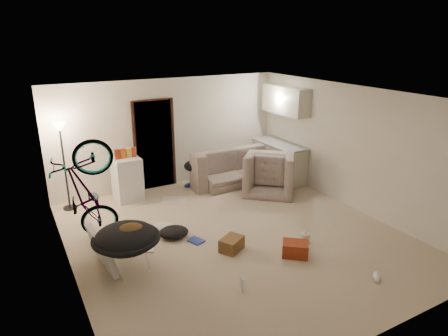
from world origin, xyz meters
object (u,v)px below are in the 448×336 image
kitchen_counter (279,162)px  armchair (271,175)px  drink_case_b (295,249)px  saucer_chair (127,244)px  drink_case_a (232,244)px  bicycle (88,215)px  floor_lamp (62,148)px  juicer (305,237)px  sofa (231,168)px  mini_fridge (127,179)px  tv_box (102,250)px

kitchen_counter → armchair: 0.78m
armchair → drink_case_b: armchair is taller
saucer_chair → drink_case_a: 1.72m
bicycle → saucer_chair: 1.22m
floor_lamp → drink_case_a: size_ratio=4.56×
kitchen_counter → juicer: size_ratio=6.68×
sofa → kitchen_counter: bearing=157.3°
bicycle → floor_lamp: bearing=13.5°
kitchen_counter → drink_case_b: size_ratio=3.64×
bicycle → mini_fridge: 1.87m
saucer_chair → drink_case_a: size_ratio=2.60×
armchair → tv_box: armchair is taller
juicer → tv_box: bearing=164.3°
floor_lamp → kitchen_counter: bearing=-7.7°
mini_fridge → drink_case_a: mini_fridge is taller
floor_lamp → bicycle: 1.80m
saucer_chair → mini_fridge: bearing=73.7°
saucer_chair → floor_lamp: bearing=98.6°
saucer_chair → sofa: bearing=37.9°
sofa → floor_lamp: bearing=-3.2°
kitchen_counter → armchair: (-0.59, -0.50, -0.09)m
floor_lamp → drink_case_a: floor_lamp is taller
floor_lamp → armchair: 4.49m
sofa → drink_case_b: (-0.83, -3.53, -0.21)m
bicycle → tv_box: size_ratio=2.12×
kitchen_counter → armchair: kitchen_counter is taller
drink_case_b → juicer: 0.52m
tv_box → drink_case_b: bearing=-28.1°
sofa → drink_case_a: sofa is taller
saucer_chair → juicer: 3.03m
armchair → tv_box: bearing=59.3°
mini_fridge → juicer: bearing=-60.3°
mini_fridge → juicer: (2.15, -3.35, -0.38)m
sofa → armchair: 1.07m
mini_fridge → tv_box: size_ratio=1.05×
armchair → juicer: 2.47m
bicycle → tv_box: bicycle is taller
mini_fridge → drink_case_b: 4.02m
tv_box → drink_case_a: size_ratio=2.25×
kitchen_counter → sofa: (-1.08, 0.45, -0.11)m
kitchen_counter → saucer_chair: kitchen_counter is taller
armchair → drink_case_a: (-2.14, -1.92, -0.24)m
saucer_chair → juicer: size_ratio=4.60×
drink_case_a → floor_lamp: bearing=95.5°
floor_lamp → saucer_chair: 2.95m
armchair → floor_lamp: bearing=25.6°
armchair → bicycle: size_ratio=0.57×
armchair → drink_case_b: 2.90m
armchair → saucer_chair: saucer_chair is taller
kitchen_counter → drink_case_a: bearing=-138.4°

